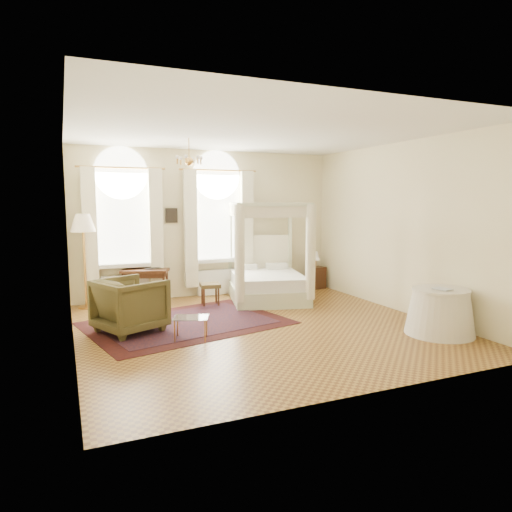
{
  "coord_description": "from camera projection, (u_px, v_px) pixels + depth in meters",
  "views": [
    {
      "loc": [
        -3.08,
        -7.04,
        2.16
      ],
      "look_at": [
        0.08,
        0.4,
        1.19
      ],
      "focal_mm": 32.0,
      "sensor_mm": 36.0,
      "label": 1
    }
  ],
  "objects": [
    {
      "name": "stool",
      "position": [
        210.0,
        287.0,
        9.5
      ],
      "size": [
        0.45,
        0.45,
        0.46
      ],
      "color": "#4F4122",
      "rests_on": "ground"
    },
    {
      "name": "coffee_table",
      "position": [
        191.0,
        319.0,
        7.12
      ],
      "size": [
        0.64,
        0.55,
        0.37
      ],
      "color": "silver",
      "rests_on": "ground"
    },
    {
      "name": "wall_pictures",
      "position": [
        212.0,
        213.0,
        10.41
      ],
      "size": [
        2.54,
        0.03,
        0.39
      ],
      "color": "black",
      "rests_on": "room_walls"
    },
    {
      "name": "nightstand",
      "position": [
        316.0,
        278.0,
        11.37
      ],
      "size": [
        0.4,
        0.36,
        0.54
      ],
      "primitive_type": "cube",
      "rotation": [
        0.0,
        0.0,
        0.06
      ],
      "color": "#3B1C10",
      "rests_on": "ground"
    },
    {
      "name": "oriental_rug",
      "position": [
        187.0,
        323.0,
        8.12
      ],
      "size": [
        3.79,
        3.09,
        0.01
      ],
      "color": "#3B100E",
      "rests_on": "ground"
    },
    {
      "name": "laptop",
      "position": [
        151.0,
        268.0,
        9.74
      ],
      "size": [
        0.39,
        0.3,
        0.03
      ],
      "primitive_type": "imported",
      "rotation": [
        0.0,
        0.0,
        3.39
      ],
      "color": "black",
      "rests_on": "writing_desk"
    },
    {
      "name": "ground",
      "position": [
        261.0,
        327.0,
        7.89
      ],
      "size": [
        6.0,
        6.0,
        0.0
      ],
      "primitive_type": "plane",
      "color": "olive",
      "rests_on": "ground"
    },
    {
      "name": "nightstand_lamp",
      "position": [
        314.0,
        257.0,
        11.25
      ],
      "size": [
        0.27,
        0.27,
        0.39
      ],
      "color": "#B9863D",
      "rests_on": "nightstand"
    },
    {
      "name": "floor_lamp",
      "position": [
        83.0,
        228.0,
        9.11
      ],
      "size": [
        0.49,
        0.49,
        1.91
      ],
      "color": "#B9863D",
      "rests_on": "ground"
    },
    {
      "name": "armchair",
      "position": [
        130.0,
        305.0,
        7.55
      ],
      "size": [
        1.31,
        1.3,
        0.91
      ],
      "primitive_type": "imported",
      "rotation": [
        0.0,
        0.0,
        2.0
      ],
      "color": "#423A1C",
      "rests_on": "ground"
    },
    {
      "name": "canopy_bed",
      "position": [
        267.0,
        278.0,
        9.99
      ],
      "size": [
        2.01,
        2.28,
        2.13
      ],
      "color": "beige",
      "rests_on": "ground"
    },
    {
      "name": "book",
      "position": [
        438.0,
        290.0,
        7.23
      ],
      "size": [
        0.23,
        0.29,
        0.03
      ],
      "primitive_type": "imported",
      "rotation": [
        0.0,
        0.0,
        0.12
      ],
      "color": "black",
      "rests_on": "side_table"
    },
    {
      "name": "side_table",
      "position": [
        440.0,
        312.0,
        7.43
      ],
      "size": [
        1.1,
        1.1,
        0.75
      ],
      "color": "beige",
      "rests_on": "ground"
    },
    {
      "name": "window_left",
      "position": [
        124.0,
        233.0,
        9.6
      ],
      "size": [
        1.62,
        0.27,
        3.29
      ],
      "color": "white",
      "rests_on": "room_walls"
    },
    {
      "name": "writing_desk",
      "position": [
        145.0,
        274.0,
        9.7
      ],
      "size": [
        1.08,
        0.83,
        0.72
      ],
      "color": "#3B1C10",
      "rests_on": "ground"
    },
    {
      "name": "window_right",
      "position": [
        218.0,
        231.0,
        10.41
      ],
      "size": [
        1.62,
        0.27,
        3.29
      ],
      "color": "white",
      "rests_on": "room_walls"
    },
    {
      "name": "chandelier",
      "position": [
        189.0,
        160.0,
        8.29
      ],
      "size": [
        0.51,
        0.45,
        0.5
      ],
      "color": "#B9863D",
      "rests_on": "room_walls"
    },
    {
      "name": "room_walls",
      "position": [
        261.0,
        212.0,
        7.65
      ],
      "size": [
        6.0,
        6.0,
        6.0
      ],
      "color": "#F6EDBB",
      "rests_on": "ground"
    }
  ]
}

